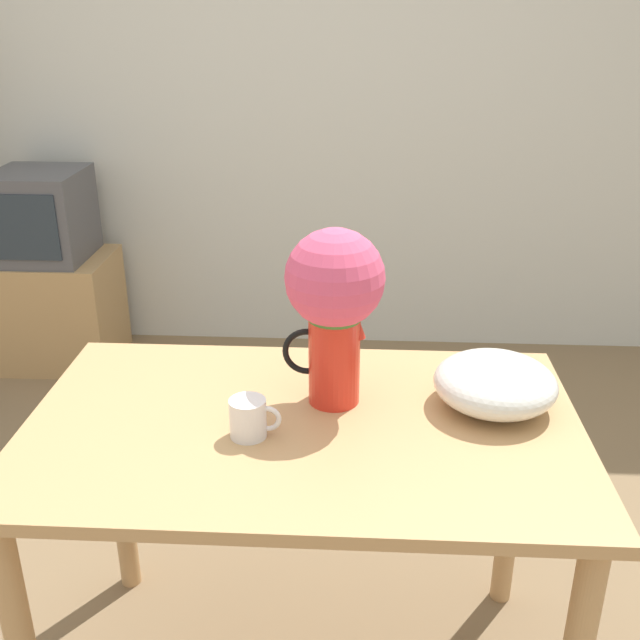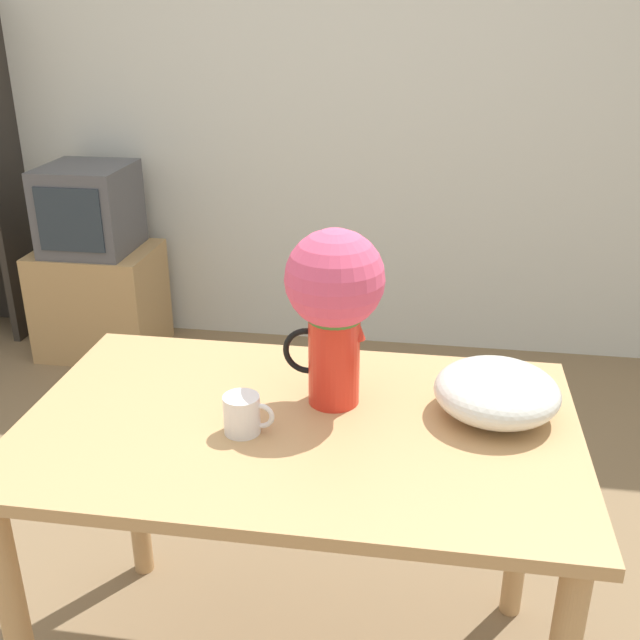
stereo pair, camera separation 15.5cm
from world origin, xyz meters
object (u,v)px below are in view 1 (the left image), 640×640
Objects in this scene: flower_vase at (335,297)px; coffee_mug at (249,418)px; tv_set at (42,215)px; white_bowl at (495,383)px.

coffee_mug is at bearing -136.69° from flower_vase.
coffee_mug is 0.27× the size of tv_set.
coffee_mug is 0.57m from white_bowl.
flower_vase is at bearing -50.78° from tv_set.
flower_vase is 2.28m from tv_set.
tv_set reaches higher than coffee_mug.
tv_set is (-1.25, 1.91, -0.09)m from coffee_mug.
coffee_mug is at bearing -163.83° from white_bowl.
coffee_mug is 2.29m from tv_set.
white_bowl reaches higher than coffee_mug.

